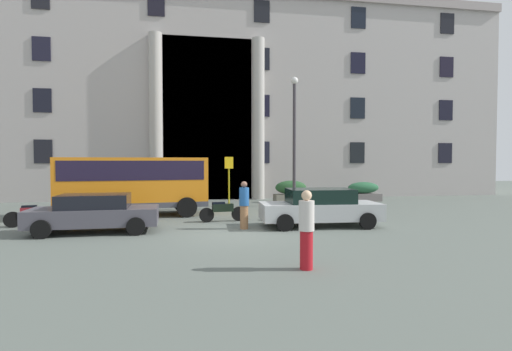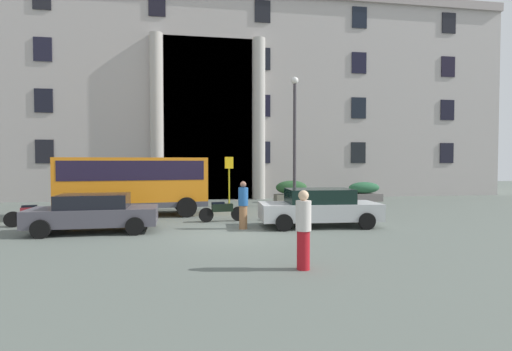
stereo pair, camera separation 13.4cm
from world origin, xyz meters
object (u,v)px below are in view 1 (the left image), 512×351
orange_minibus (134,181)px  pedestrian_woman_dark_dress (306,229)px  parked_estate_mid (320,207)px  motorcycle_far_end (293,209)px  hedge_planter_entrance_right (363,192)px  bus_stop_sign (229,177)px  hedge_planter_west (291,192)px  hedge_planter_far_east (143,194)px  parked_sedan_second (95,213)px  scooter_by_planter (222,211)px  motorcycle_near_kerb (33,214)px  pedestrian_woman_with_bag (244,205)px  lamppost_plaza_centre (294,131)px

orange_minibus → pedestrian_woman_dark_dress: bearing=-69.5°
parked_estate_mid → motorcycle_far_end: (-0.54, 1.90, -0.29)m
orange_minibus → motorcycle_far_end: orange_minibus is taller
hedge_planter_entrance_right → pedestrian_woman_dark_dress: (-8.29, -14.82, 0.35)m
motorcycle_far_end → orange_minibus: bearing=150.8°
bus_stop_sign → hedge_planter_west: bearing=36.9°
orange_minibus → hedge_planter_far_east: 5.19m
hedge_planter_far_east → parked_sedan_second: parked_sedan_second is taller
hedge_planter_far_east → pedestrian_woman_dark_dress: (5.25, -15.20, 0.33)m
scooter_by_planter → orange_minibus: bearing=140.0°
parked_sedan_second → motorcycle_near_kerb: parked_sedan_second is taller
bus_stop_sign → scooter_by_planter: size_ratio=1.40×
motorcycle_near_kerb → motorcycle_far_end: 10.33m
motorcycle_near_kerb → hedge_planter_far_east: bearing=54.2°
hedge_planter_far_east → hedge_planter_entrance_right: hedge_planter_far_east is taller
parked_sedan_second → hedge_planter_west: bearing=41.6°
hedge_planter_entrance_right → parked_estate_mid: (-5.96, -8.98, 0.16)m
scooter_by_planter → bus_stop_sign: bearing=72.7°
hedge_planter_far_east → pedestrian_woman_dark_dress: pedestrian_woman_dark_dress is taller
pedestrian_woman_dark_dress → motorcycle_near_kerb: bearing=57.6°
motorcycle_far_end → motorcycle_near_kerb: bearing=170.1°
hedge_planter_far_east → hedge_planter_entrance_right: bearing=-1.6°
parked_estate_mid → pedestrian_woman_with_bag: (-2.96, -0.09, 0.15)m
bus_stop_sign → hedge_planter_far_east: 5.90m
parked_estate_mid → scooter_by_planter: size_ratio=2.37×
bus_stop_sign → motorcycle_far_end: size_ratio=1.44×
parked_sedan_second → motorcycle_far_end: bearing=11.5°
lamppost_plaza_centre → hedge_planter_west: bearing=80.1°
lamppost_plaza_centre → hedge_planter_far_east: bearing=164.2°
hedge_planter_west → parked_sedan_second: bearing=-136.6°
hedge_planter_entrance_right → motorcycle_near_kerb: bearing=-157.0°
pedestrian_woman_dark_dress → scooter_by_planter: bearing=19.2°
motorcycle_near_kerb → pedestrian_woman_with_bag: (7.90, -1.94, 0.43)m
parked_estate_mid → lamppost_plaza_centre: bearing=85.6°
hedge_planter_far_east → pedestrian_woman_with_bag: pedestrian_woman_with_bag is taller
parked_sedan_second → pedestrian_woman_with_bag: (5.29, -0.16, 0.20)m
parked_sedan_second → scooter_by_planter: bearing=19.0°
pedestrian_woman_dark_dress → hedge_planter_west: bearing=-3.9°
orange_minibus → hedge_planter_far_east: size_ratio=4.05×
bus_stop_sign → lamppost_plaza_centre: 4.65m
motorcycle_far_end → lamppost_plaza_centre: bearing=64.2°
parked_estate_mid → pedestrian_woman_with_bag: pedestrian_woman_with_bag is taller
orange_minibus → lamppost_plaza_centre: bearing=11.7°
scooter_by_planter → pedestrian_woman_with_bag: size_ratio=1.11×
hedge_planter_west → motorcycle_far_end: hedge_planter_west is taller
scooter_by_planter → hedge_planter_west: bearing=48.8°
orange_minibus → motorcycle_near_kerb: (-3.44, -2.42, -1.14)m
hedge_planter_far_east → parked_estate_mid: (7.58, -9.36, 0.14)m
hedge_planter_entrance_right → motorcycle_near_kerb: (-16.82, -7.13, -0.12)m
hedge_planter_entrance_right → pedestrian_woman_with_bag: size_ratio=1.19×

